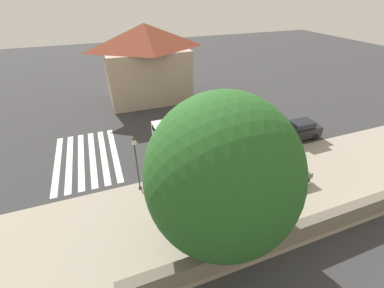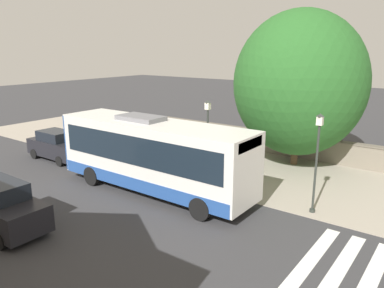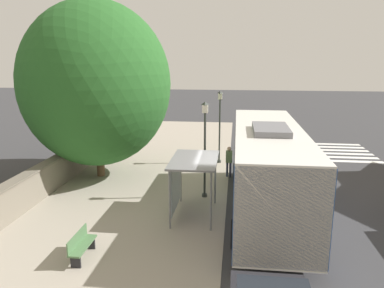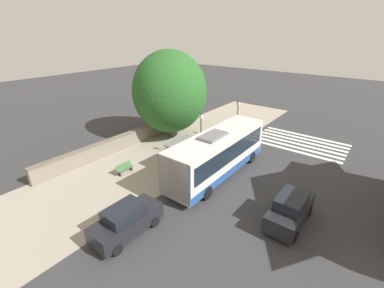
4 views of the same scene
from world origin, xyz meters
name	(u,v)px [view 1 (image 1 of 4)]	position (x,y,z in m)	size (l,w,h in m)	color
ground_plane	(225,163)	(0.00, 0.00, 0.00)	(120.00, 120.00, 0.00)	#353538
sidewalk_plaza	(254,197)	(-4.50, 0.00, 0.01)	(9.00, 44.00, 0.02)	#9E9384
crosswalk_stripes	(87,158)	(5.00, 11.10, 0.00)	(9.00, 5.25, 0.01)	silver
stone_wall	(294,234)	(-8.55, 0.00, 0.75)	(0.60, 20.00, 1.48)	slate
background_building	(147,63)	(16.44, 2.77, 4.80)	(6.80, 10.49, 9.30)	tan
bus	(216,135)	(1.64, 0.21, 1.95)	(2.79, 10.56, 3.78)	silver
bus_shelter	(241,151)	(-1.45, -0.51, 2.01)	(1.83, 3.03, 2.40)	slate
pedestrian	(172,165)	(0.00, 4.74, 0.99)	(0.34, 0.22, 1.68)	#2D3347
bench	(303,179)	(-4.52, -4.30, 0.47)	(0.40, 1.47, 0.88)	#4C7247
street_lamp_near	(136,160)	(-0.65, 7.45, 2.61)	(0.28, 0.28, 4.40)	#2D332D
street_lamp_far	(215,147)	(-1.05, 1.59, 2.63)	(0.28, 0.28, 4.44)	#2D332D
shade_tree	(222,176)	(-6.94, 4.09, 4.97)	(7.74, 7.74, 9.23)	brown
parked_car_behind_bus	(299,130)	(1.15, -8.62, 0.91)	(1.85, 4.24, 1.87)	black
parked_car_far_lane	(207,112)	(8.22, -1.88, 0.95)	(1.87, 4.37, 1.96)	black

